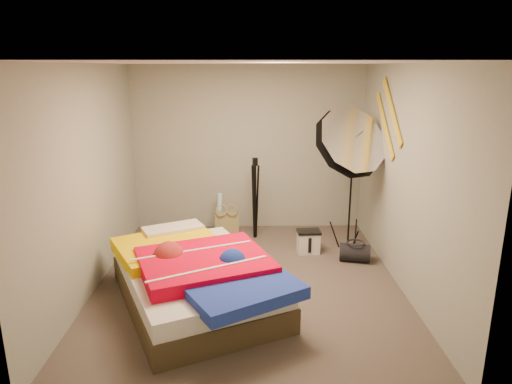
{
  "coord_description": "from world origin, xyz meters",
  "views": [
    {
      "loc": [
        0.01,
        -4.89,
        2.46
      ],
      "look_at": [
        0.1,
        0.6,
        0.95
      ],
      "focal_mm": 32.0,
      "sensor_mm": 36.0,
      "label": 1
    }
  ],
  "objects_px": {
    "camera_case": "(308,242)",
    "photo_umbrella": "(348,144)",
    "wrapping_roll": "(219,213)",
    "bed": "(196,277)",
    "camera_tripod": "(255,193)",
    "tote_bag": "(227,223)",
    "duffel_bag": "(355,253)"
  },
  "relations": [
    {
      "from": "photo_umbrella",
      "to": "wrapping_roll",
      "type": "bearing_deg",
      "value": 154.97
    },
    {
      "from": "wrapping_roll",
      "to": "bed",
      "type": "xyz_separation_m",
      "value": [
        -0.11,
        -2.18,
        -0.01
      ]
    },
    {
      "from": "photo_umbrella",
      "to": "camera_tripod",
      "type": "xyz_separation_m",
      "value": [
        -1.19,
        0.58,
        -0.81
      ]
    },
    {
      "from": "camera_case",
      "to": "photo_umbrella",
      "type": "xyz_separation_m",
      "value": [
        0.47,
        0.01,
        1.35
      ]
    },
    {
      "from": "duffel_bag",
      "to": "bed",
      "type": "relative_size",
      "value": 0.16
    },
    {
      "from": "wrapping_roll",
      "to": "tote_bag",
      "type": "bearing_deg",
      "value": -40.09
    },
    {
      "from": "camera_case",
      "to": "bed",
      "type": "bearing_deg",
      "value": -138.19
    },
    {
      "from": "bed",
      "to": "wrapping_roll",
      "type": "bearing_deg",
      "value": 87.06
    },
    {
      "from": "wrapping_roll",
      "to": "bed",
      "type": "relative_size",
      "value": 0.25
    },
    {
      "from": "camera_tripod",
      "to": "photo_umbrella",
      "type": "bearing_deg",
      "value": -26.03
    },
    {
      "from": "wrapping_roll",
      "to": "photo_umbrella",
      "type": "bearing_deg",
      "value": -25.03
    },
    {
      "from": "bed",
      "to": "camera_tripod",
      "type": "distance_m",
      "value": 2.1
    },
    {
      "from": "camera_tripod",
      "to": "duffel_bag",
      "type": "bearing_deg",
      "value": -34.63
    },
    {
      "from": "bed",
      "to": "camera_tripod",
      "type": "relative_size",
      "value": 2.0
    },
    {
      "from": "duffel_bag",
      "to": "camera_tripod",
      "type": "relative_size",
      "value": 0.32
    },
    {
      "from": "wrapping_roll",
      "to": "photo_umbrella",
      "type": "distance_m",
      "value": 2.26
    },
    {
      "from": "bed",
      "to": "tote_bag",
      "type": "bearing_deg",
      "value": 83.77
    },
    {
      "from": "duffel_bag",
      "to": "photo_umbrella",
      "type": "bearing_deg",
      "value": 120.6
    },
    {
      "from": "tote_bag",
      "to": "photo_umbrella",
      "type": "height_order",
      "value": "photo_umbrella"
    },
    {
      "from": "tote_bag",
      "to": "photo_umbrella",
      "type": "distance_m",
      "value": 2.21
    },
    {
      "from": "tote_bag",
      "to": "bed",
      "type": "distance_m",
      "value": 2.1
    },
    {
      "from": "wrapping_roll",
      "to": "duffel_bag",
      "type": "height_order",
      "value": "wrapping_roll"
    },
    {
      "from": "camera_tripod",
      "to": "tote_bag",
      "type": "bearing_deg",
      "value": 163.03
    },
    {
      "from": "wrapping_roll",
      "to": "duffel_bag",
      "type": "bearing_deg",
      "value": -31.41
    },
    {
      "from": "tote_bag",
      "to": "camera_case",
      "type": "bearing_deg",
      "value": -37.6
    },
    {
      "from": "tote_bag",
      "to": "duffel_bag",
      "type": "xyz_separation_m",
      "value": [
        1.72,
        -1.02,
        -0.06
      ]
    },
    {
      "from": "tote_bag",
      "to": "duffel_bag",
      "type": "bearing_deg",
      "value": -36.09
    },
    {
      "from": "tote_bag",
      "to": "camera_case",
      "type": "height_order",
      "value": "tote_bag"
    },
    {
      "from": "duffel_bag",
      "to": "wrapping_roll",
      "type": "bearing_deg",
      "value": 161.69
    },
    {
      "from": "wrapping_roll",
      "to": "camera_tripod",
      "type": "xyz_separation_m",
      "value": [
        0.54,
        -0.23,
        0.39
      ]
    },
    {
      "from": "wrapping_roll",
      "to": "bed",
      "type": "bearing_deg",
      "value": -92.94
    },
    {
      "from": "tote_bag",
      "to": "photo_umbrella",
      "type": "bearing_deg",
      "value": -29.1
    }
  ]
}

